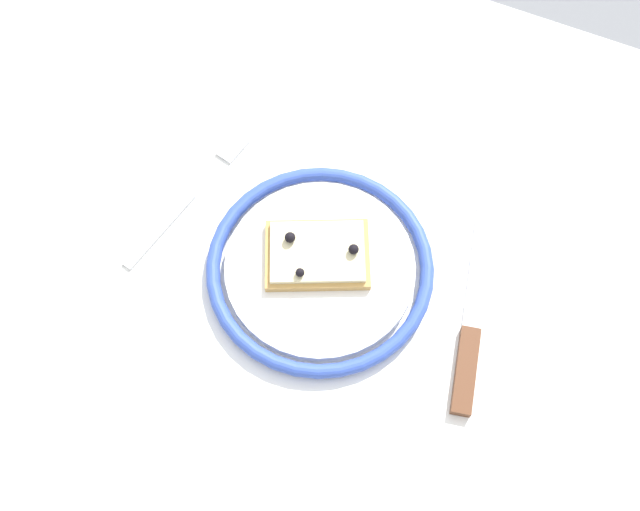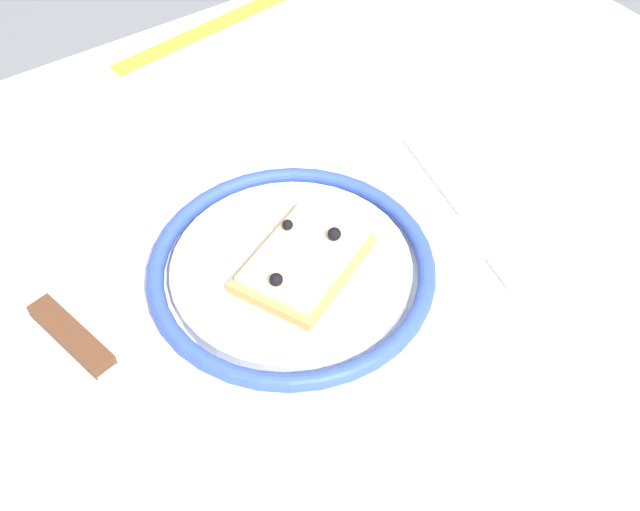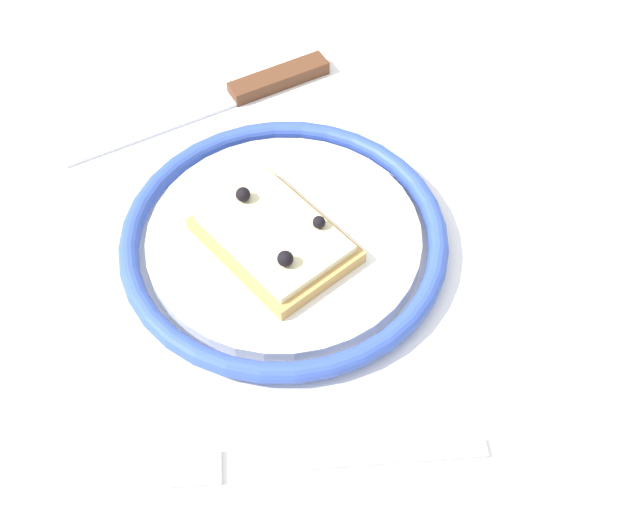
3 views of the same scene
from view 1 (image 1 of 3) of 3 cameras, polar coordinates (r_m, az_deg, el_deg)
name	(u,v)px [view 1 (image 1 of 3)]	position (r m, az deg, el deg)	size (l,w,h in m)	color
ground_plane	(335,423)	(1.54, 1.10, -12.31)	(6.00, 6.00, 0.00)	slate
dining_table	(345,301)	(0.89, 1.86, -3.42)	(1.18, 0.84, 0.76)	white
plate	(320,268)	(0.81, 0.00, -0.92)	(0.24, 0.24, 0.02)	white
pizza_slice_near	(316,256)	(0.80, -0.27, -0.02)	(0.13, 0.12, 0.03)	tan
knife	(469,340)	(0.80, 11.02, -6.21)	(0.07, 0.24, 0.01)	silver
fork	(188,198)	(0.87, -9.79, 4.24)	(0.06, 0.20, 0.00)	#BABABA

